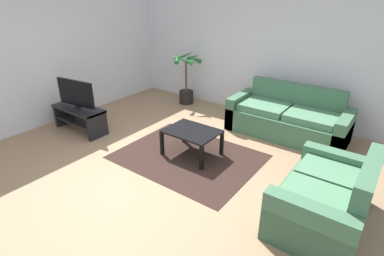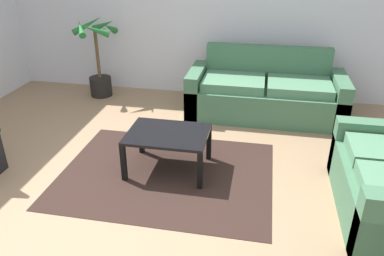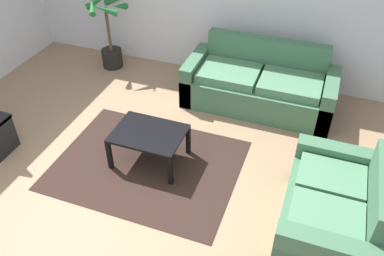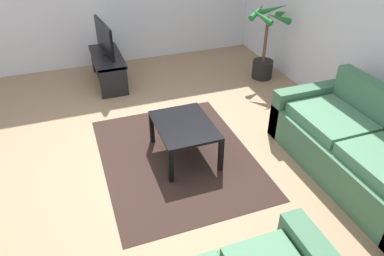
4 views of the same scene
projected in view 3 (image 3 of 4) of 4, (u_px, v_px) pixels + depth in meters
name	position (u px, v px, depth m)	size (l,w,h in m)	color
ground_plane	(118.00, 193.00, 4.56)	(6.60, 6.60, 0.00)	#937556
couch_main	(259.00, 86.00, 5.76)	(2.10, 0.90, 0.90)	#3F6B4C
couch_loveseat	(333.00, 212.00, 3.96)	(0.90, 1.43, 0.90)	#3F6B4C
coffee_table	(149.00, 136.00, 4.76)	(0.83, 0.63, 0.43)	black
area_rug	(147.00, 165.00, 4.91)	(2.20, 1.70, 0.01)	black
potted_palm	(110.00, 38.00, 6.52)	(0.70, 0.71, 1.21)	black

